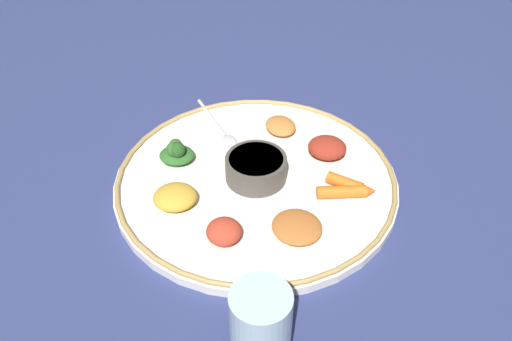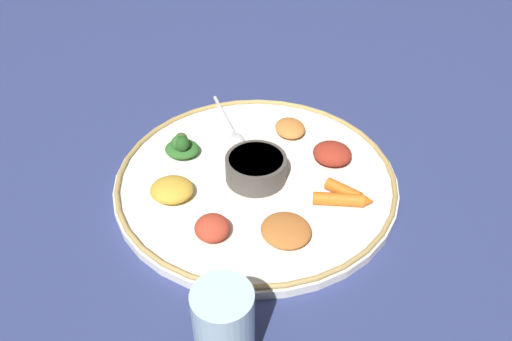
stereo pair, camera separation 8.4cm
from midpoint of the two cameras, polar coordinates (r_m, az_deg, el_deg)
The scene contains 14 objects.
ground_plane at distance 0.86m, azimuth -2.80°, elevation -1.64°, with size 2.40×2.40×0.00m, color navy.
platter at distance 0.85m, azimuth -2.81°, elevation -1.27°, with size 0.45×0.45×0.01m, color white.
platter_rim at distance 0.85m, azimuth -2.83°, elevation -0.74°, with size 0.44×0.44×0.01m, color tan.
center_bowl at distance 0.83m, azimuth -2.87°, elevation 0.22°, with size 0.10×0.10×0.04m.
spoon at distance 0.95m, azimuth -6.28°, elevation 4.24°, with size 0.07×0.16×0.01m.
greens_pile at distance 0.88m, azimuth -11.21°, elevation 1.80°, with size 0.07×0.06×0.04m.
carrot_near_spoon at distance 0.81m, azimuth 6.68°, elevation -2.40°, with size 0.09×0.02×0.02m.
carrot_outer at distance 0.83m, azimuth 7.00°, elevation -1.58°, with size 0.07×0.06×0.02m.
mound_lentil_yellow at distance 0.81m, azimuth -11.59°, elevation -2.92°, with size 0.07×0.06×0.03m, color gold.
mound_beet at distance 0.89m, azimuth 4.95°, elevation 2.35°, with size 0.06×0.06×0.03m, color maroon.
mound_chickpea at distance 0.76m, azimuth 1.24°, elevation -6.20°, with size 0.07×0.07×0.02m, color #B2662D.
mound_berbere_red at distance 0.75m, azimuth -6.68°, elevation -6.64°, with size 0.05×0.05×0.03m, color #B73D28.
mound_squash at distance 0.94m, azimuth 0.10°, elevation 4.69°, with size 0.06×0.05×0.02m, color #C67A38.
drinking_glass at distance 0.62m, azimuth -3.59°, elevation -17.30°, with size 0.07×0.07×0.12m.
Camera 1 is at (-0.07, -0.64, 0.57)m, focal length 37.41 mm.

